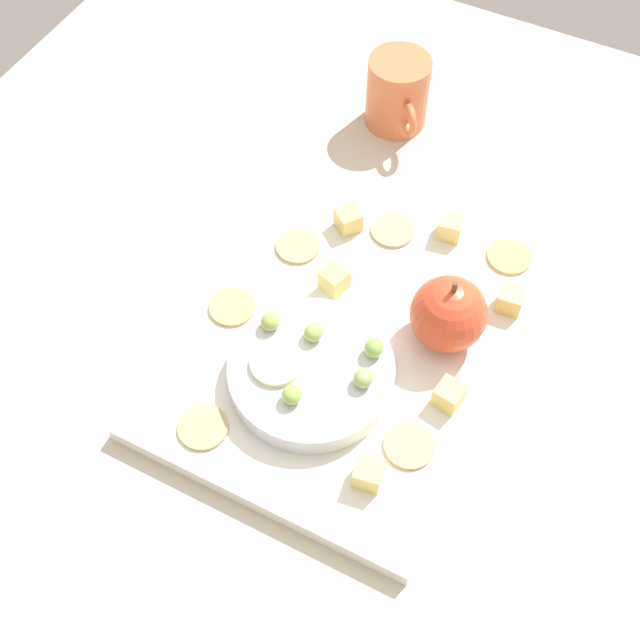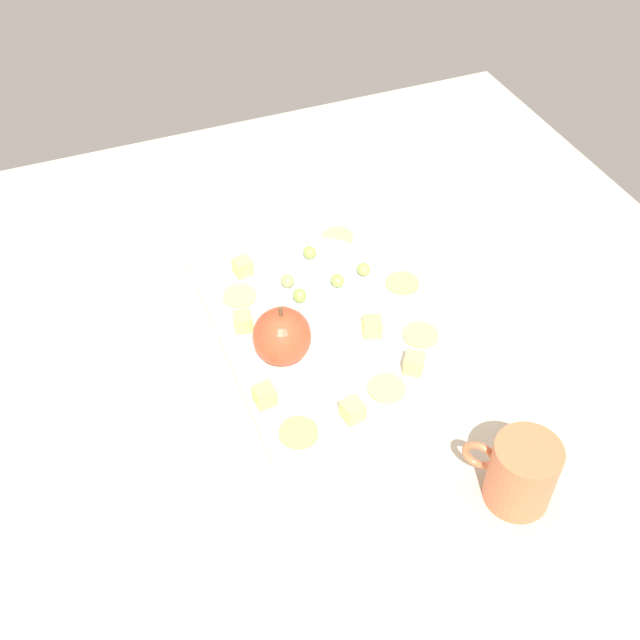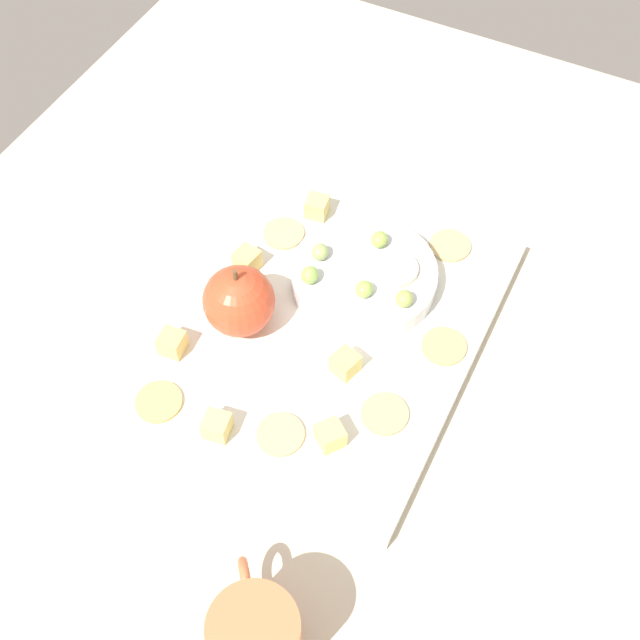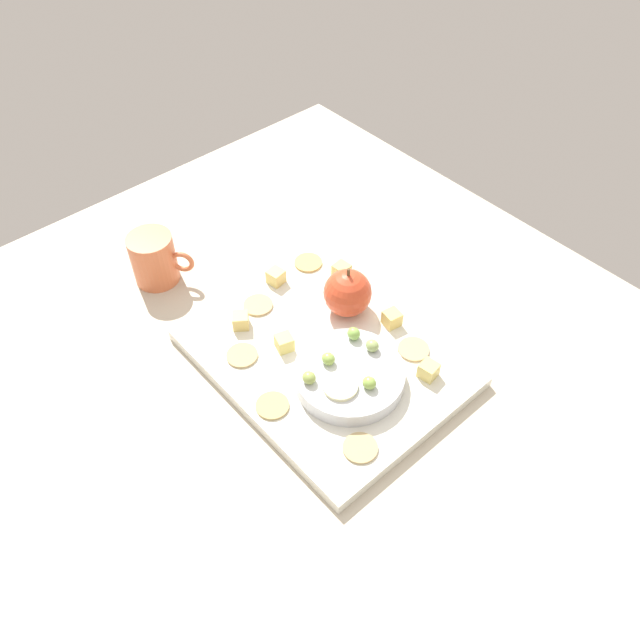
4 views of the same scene
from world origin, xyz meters
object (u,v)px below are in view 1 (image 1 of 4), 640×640
platter (346,341)px  cracker_3 (393,230)px  grape_3 (292,395)px  grape_4 (314,332)px  cracker_0 (203,427)px  cracker_4 (232,307)px  apple_slice_0 (275,363)px  cheese_cube_1 (450,227)px  cheese_cube_3 (369,474)px  cheese_cube_5 (336,280)px  cheese_cube_4 (511,300)px  grape_2 (374,348)px  cheese_cube_2 (348,220)px  cracker_5 (409,446)px  grape_0 (363,378)px  cracker_1 (298,246)px  apple_whole (449,314)px  grape_1 (270,321)px  cracker_2 (509,257)px  cheese_cube_0 (449,395)px

platter → cracker_3: size_ratio=8.25×
grape_3 → grape_4: (6.78, 1.34, -0.02)cm
platter → cracker_0: bearing=154.1°
cracker_0 → cracker_4: (12.75, 4.39, 0.00)cm
apple_slice_0 → cracker_0: bearing=156.2°
apple_slice_0 → cheese_cube_1: bearing=-18.5°
cheese_cube_3 → cheese_cube_5: size_ratio=1.00×
cheese_cube_1 → cheese_cube_4: bearing=-124.1°
grape_2 → grape_3: (-7.75, 4.44, -0.09)cm
platter → cheese_cube_2: bearing=25.4°
cheese_cube_2 → cheese_cube_3: bearing=-150.7°
grape_3 → apple_slice_0: 4.02cm
cracker_5 → grape_2: 9.49cm
cracker_4 → grape_0: (-3.13, -15.82, 3.08)cm
apple_slice_0 → cracker_3: bearing=-6.5°
cracker_1 → grape_3: 19.70cm
apple_whole → grape_1: bearing=118.8°
cracker_2 → cracker_0: bearing=150.0°
cheese_cube_2 → cheese_cube_4: bearing=-96.2°
apple_whole → cracker_2: bearing=-11.4°
cracker_4 → grape_4: bearing=-94.6°
cheese_cube_5 → cracker_5: size_ratio=0.52×
apple_whole → cracker_4: bearing=108.2°
cracker_4 → apple_slice_0: 9.62cm
cracker_0 → cracker_1: size_ratio=1.00×
cheese_cube_3 → apple_slice_0: apple_slice_0 is taller
grape_0 → cheese_cube_5: bearing=37.3°
cheese_cube_1 → apple_slice_0: (-23.77, 7.95, 1.53)cm
cheese_cube_0 → cracker_1: bearing=64.6°
platter → grape_3: 10.67cm
platter → cheese_cube_2: size_ratio=16.00×
cheese_cube_2 → cracker_2: size_ratio=0.52×
cheese_cube_4 → cracker_2: cheese_cube_4 is taller
grape_4 → grape_2: bearing=-80.5°
cheese_cube_2 → cracker_1: cheese_cube_2 is taller
cheese_cube_0 → apple_slice_0: size_ratio=0.49×
cheese_cube_3 → grape_2: size_ratio=1.20×
grape_1 → cracker_2: bearing=-40.4°
cracker_3 → cracker_4: 19.28cm
grape_0 → grape_3: 6.62cm
cheese_cube_4 → cracker_1: bearing=97.2°
cheese_cube_0 → cracker_0: (-12.67, 18.79, -0.99)cm
cheese_cube_2 → apple_slice_0: 19.99cm
cheese_cube_3 → grape_4: bearing=46.8°
grape_2 → cracker_3: bearing=17.6°
apple_whole → cheese_cube_0: (-6.67, -3.08, -2.51)cm
grape_3 → cracker_2: bearing=-24.0°
cheese_cube_3 → cheese_cube_4: 23.64cm
cracker_0 → cracker_4: 13.49cm
cracker_4 → cracker_5: bearing=-105.2°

